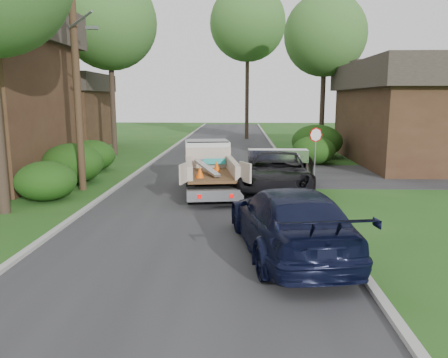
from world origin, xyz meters
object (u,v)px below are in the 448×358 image
object	(u,v)px
tree_left_far	(109,22)
tree_right_far	(325,35)
navy_suv	(289,220)
utility_pole	(76,68)
tree_center_far	(248,23)
house_left_far	(58,110)
stop_sign	(316,141)
house_right	(431,111)
flatbed_truck	(209,164)
black_pickup	(278,173)

from	to	relation	value
tree_left_far	tree_right_far	xyz separation A→B (m)	(15.00, 3.00, -0.50)
tree_right_far	navy_suv	world-z (taller)	tree_right_far
utility_pole	tree_center_far	xyz separation A→B (m)	(7.48, 25.02, 5.81)
tree_right_far	navy_suv	size ratio (longest dim) A/B	1.97
utility_pole	house_left_far	bearing A→B (deg)	115.23
stop_sign	utility_pole	size ratio (longest dim) A/B	0.25
house_right	navy_suv	bearing A→B (deg)	-122.06
utility_pole	tree_center_far	size ratio (longest dim) A/B	0.68
tree_right_far	flatbed_truck	size ratio (longest dim) A/B	2.02
tree_left_far	navy_suv	bearing A→B (deg)	-62.74
navy_suv	tree_center_far	bearing A→B (deg)	-97.86
tree_left_far	house_left_far	bearing A→B (deg)	140.19
house_right	tree_center_far	xyz separation A→B (m)	(-11.00, 16.00, 7.82)
black_pickup	tree_right_far	bearing A→B (deg)	81.45
utility_pole	tree_right_far	distance (m)	20.12
stop_sign	tree_center_far	bearing A→B (deg)	98.66
flatbed_truck	tree_left_far	bearing A→B (deg)	114.55
tree_left_far	tree_right_far	size ratio (longest dim) A/B	1.06
utility_pole	tree_right_far	world-z (taller)	tree_right_far
tree_right_far	tree_center_far	xyz separation A→B (m)	(-5.50, 10.00, 2.50)
house_left_far	tree_right_far	distance (m)	21.78
flatbed_truck	navy_suv	bearing A→B (deg)	-79.51
house_right	tree_center_far	world-z (taller)	tree_center_far
house_right	tree_right_far	world-z (taller)	tree_right_far
house_left_far	house_right	size ratio (longest dim) A/B	0.58
stop_sign	black_pickup	xyz separation A→B (m)	(-2.27, -4.50, -0.89)
house_right	tree_center_far	bearing A→B (deg)	124.51
tree_right_far	flatbed_truck	bearing A→B (deg)	-116.96
tree_right_far	navy_suv	xyz separation A→B (m)	(-4.90, -22.61, -7.63)
flatbed_truck	utility_pole	bearing A→B (deg)	174.72
house_left_far	flatbed_truck	distance (m)	21.60
house_left_far	tree_center_far	xyz separation A→B (m)	(15.50, 8.00, 7.93)
utility_pole	house_left_far	xyz separation A→B (m)	(-8.02, 17.02, -2.12)
tree_right_far	black_pickup	size ratio (longest dim) A/B	1.80
utility_pole	flatbed_truck	size ratio (longest dim) A/B	1.75
tree_right_far	tree_center_far	size ratio (longest dim) A/B	0.79
stop_sign	flatbed_truck	distance (m)	6.46
house_left_far	black_pickup	bearing A→B (deg)	-46.80
house_left_far	stop_sign	bearing A→B (deg)	-34.81
tree_left_far	tree_right_far	distance (m)	15.31
black_pickup	navy_suv	size ratio (longest dim) A/B	1.09
tree_right_far	black_pickup	xyz separation A→B (m)	(-4.57, -15.50, -7.59)
house_left_far	navy_suv	bearing A→B (deg)	-56.80
tree_right_far	tree_center_far	distance (m)	11.68
flatbed_truck	black_pickup	distance (m)	3.04
stop_sign	tree_left_far	bearing A→B (deg)	147.79
utility_pole	tree_right_far	size ratio (longest dim) A/B	0.87
utility_pole	tree_left_far	bearing A→B (deg)	99.54
house_left_far	flatbed_truck	bearing A→B (deg)	-51.18
house_left_far	black_pickup	distance (m)	24.10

